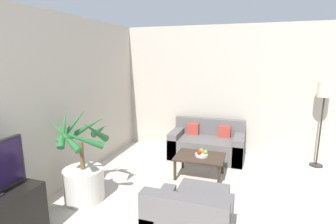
{
  "coord_description": "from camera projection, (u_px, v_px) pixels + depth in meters",
  "views": [
    {
      "loc": [
        -0.48,
        0.58,
        2.05
      ],
      "look_at": [
        -2.03,
        5.3,
        1.0
      ],
      "focal_mm": 28.0,
      "sensor_mm": 36.0,
      "label": 1
    }
  ],
  "objects": [
    {
      "name": "apple_red",
      "position": [
        199.0,
        152.0,
        4.45
      ],
      "size": [
        0.07,
        0.07,
        0.07
      ],
      "color": "red",
      "rests_on": "fruit_bowl"
    },
    {
      "name": "ottoman",
      "position": [
        203.0,
        200.0,
        3.49
      ],
      "size": [
        0.66,
        0.45,
        0.35
      ],
      "color": "#605B5B",
      "rests_on": "ground_plane"
    },
    {
      "name": "apple_green",
      "position": [
        205.0,
        152.0,
        4.46
      ],
      "size": [
        0.08,
        0.08,
        0.08
      ],
      "color": "olive",
      "rests_on": "fruit_bowl"
    },
    {
      "name": "sofa_loveseat",
      "position": [
        207.0,
        145.0,
        5.42
      ],
      "size": [
        1.48,
        0.79,
        0.77
      ],
      "color": "#605B5B",
      "rests_on": "ground_plane"
    },
    {
      "name": "wall_left",
      "position": [
        21.0,
        113.0,
        3.35
      ],
      "size": [
        0.06,
        7.81,
        2.7
      ],
      "color": "#BCB2A3",
      "rests_on": "ground_plane"
    },
    {
      "name": "coffee_table",
      "position": [
        200.0,
        159.0,
        4.51
      ],
      "size": [
        0.83,
        0.61,
        0.38
      ],
      "color": "#38281E",
      "rests_on": "ground_plane"
    },
    {
      "name": "orange_fruit",
      "position": [
        201.0,
        151.0,
        4.53
      ],
      "size": [
        0.08,
        0.08,
        0.08
      ],
      "color": "orange",
      "rests_on": "fruit_bowl"
    },
    {
      "name": "potted_palm",
      "position": [
        83.0,
        173.0,
        3.77
      ],
      "size": [
        0.79,
        0.87,
        1.33
      ],
      "color": "beige",
      "rests_on": "ground_plane"
    },
    {
      "name": "fruit_bowl",
      "position": [
        201.0,
        155.0,
        4.48
      ],
      "size": [
        0.22,
        0.22,
        0.04
      ],
      "color": "beige",
      "rests_on": "coffee_table"
    },
    {
      "name": "wall_back",
      "position": [
        278.0,
        92.0,
        5.26
      ],
      "size": [
        8.11,
        0.06,
        2.7
      ],
      "color": "#BCB2A3",
      "rests_on": "ground_plane"
    },
    {
      "name": "floor_lamp",
      "position": [
        324.0,
        98.0,
        4.75
      ],
      "size": [
        0.26,
        0.26,
        1.6
      ],
      "color": "#2D2823",
      "rests_on": "ground_plane"
    }
  ]
}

